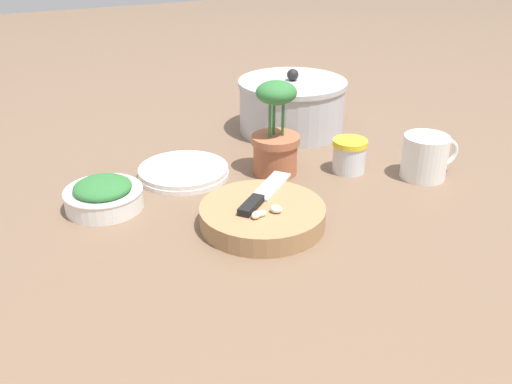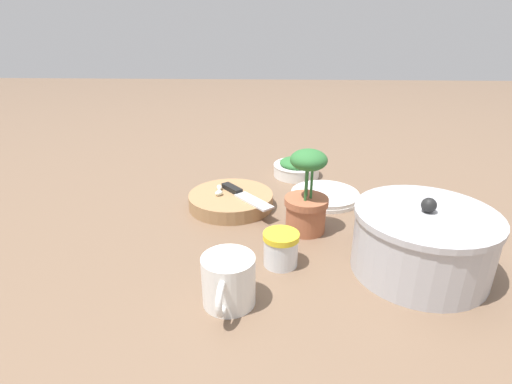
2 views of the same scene
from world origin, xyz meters
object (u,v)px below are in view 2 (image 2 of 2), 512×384
spice_jar (281,249)px  cutting_board (231,200)px  stock_pot (422,242)px  potted_herb (307,198)px  plate_stack (325,196)px  chef_knife (243,195)px  garlic_cloves (219,190)px  herb_bowl (297,167)px  coffee_mug (228,281)px

spice_jar → cutting_board: bearing=-154.5°
stock_pot → potted_herb: size_ratio=1.34×
spice_jar → plate_stack: 0.35m
chef_knife → stock_pot: size_ratio=0.61×
garlic_cloves → potted_herb: potted_herb is taller
chef_knife → potted_herb: potted_herb is taller
plate_stack → stock_pot: stock_pot is taller
cutting_board → plate_stack: 0.26m
herb_bowl → spice_jar: 0.51m
garlic_cloves → potted_herb: size_ratio=0.32×
potted_herb → stock_pot: bearing=53.7°
cutting_board → garlic_cloves: bearing=-104.0°
spice_jar → stock_pot: bearing=87.8°
coffee_mug → stock_pot: 0.38m
cutting_board → spice_jar: bearing=25.5°
chef_knife → coffee_mug: size_ratio=1.27×
garlic_cloves → coffee_mug: bearing=9.4°
spice_jar → coffee_mug: size_ratio=0.57×
cutting_board → spice_jar: spice_jar is taller
plate_stack → stock_pot: bearing=23.1°
coffee_mug → garlic_cloves: bearing=-170.6°
chef_knife → spice_jar: spice_jar is taller
cutting_board → coffee_mug: bearing=5.1°
plate_stack → chef_knife: bearing=-71.6°
cutting_board → garlic_cloves: garlic_cloves is taller
herb_bowl → plate_stack: 0.19m
stock_pot → potted_herb: 0.26m
chef_knife → plate_stack: size_ratio=0.85×
cutting_board → plate_stack: (-0.06, 0.25, -0.01)m
coffee_mug → potted_herb: potted_herb is taller
spice_jar → potted_herb: bearing=157.4°
herb_bowl → coffee_mug: size_ratio=1.15×
plate_stack → potted_herb: (0.18, -0.07, 0.07)m
chef_knife → plate_stack: chef_knife is taller
plate_stack → potted_herb: potted_herb is taller
garlic_cloves → herb_bowl: size_ratio=0.44×
coffee_mug → stock_pot: (-0.11, 0.36, 0.02)m
chef_knife → spice_jar: bearing=69.9°
cutting_board → spice_jar: size_ratio=3.06×
spice_jar → coffee_mug: (0.12, -0.09, 0.01)m
chef_knife → plate_stack: 0.23m
cutting_board → herb_bowl: (-0.24, 0.18, 0.01)m
stock_pot → plate_stack: bearing=-156.9°
coffee_mug → plate_stack: (-0.45, 0.22, -0.04)m
chef_knife → potted_herb: (0.11, 0.15, 0.04)m
herb_bowl → spice_jar: bearing=-6.6°
chef_knife → coffee_mug: bearing=49.7°
cutting_board → herb_bowl: herb_bowl is taller
garlic_cloves → herb_bowl: (-0.23, 0.22, -0.02)m
chef_knife → plate_stack: (-0.07, 0.22, -0.03)m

